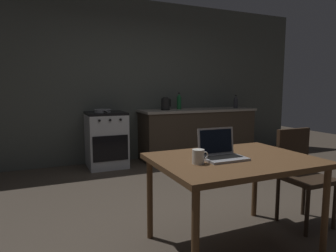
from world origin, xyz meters
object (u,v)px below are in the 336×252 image
object	(u,v)px
bottle	(236,102)
coffee_mug	(198,157)
frying_pan	(103,111)
dining_table	(234,166)
stove_oven	(106,139)
chair	(300,170)
bottle_b	(179,101)
laptop	(222,153)
electric_kettle	(165,104)

from	to	relation	value
bottle	coffee_mug	distance (m)	3.75
frying_pan	dining_table	bearing A→B (deg)	-81.16
stove_oven	chair	distance (m)	3.00
coffee_mug	bottle_b	xyz separation A→B (m)	(1.29, 2.99, 0.25)
chair	bottle	world-z (taller)	bottle
laptop	coffee_mug	size ratio (longest dim) A/B	2.53
chair	frying_pan	size ratio (longest dim) A/B	1.98
chair	bottle_b	size ratio (longest dim) A/B	2.97
bottle	stove_oven	bearing A→B (deg)	178.90
stove_oven	dining_table	size ratio (longest dim) A/B	0.72
electric_kettle	bottle	size ratio (longest dim) A/B	0.90
bottle	coffee_mug	bearing A→B (deg)	-130.34
dining_table	stove_oven	bearing A→B (deg)	97.76
electric_kettle	coffee_mug	size ratio (longest dim) A/B	1.76
bottle_b	electric_kettle	bearing A→B (deg)	-164.95
chair	bottle_b	distance (m)	2.86
dining_table	coffee_mug	xyz separation A→B (m)	(-0.34, -0.05, 0.12)
bottle	laptop	bearing A→B (deg)	-128.08
dining_table	electric_kettle	xyz separation A→B (m)	(0.65, 2.85, 0.33)
dining_table	bottle_b	world-z (taller)	bottle_b
dining_table	laptop	world-z (taller)	laptop
stove_oven	frying_pan	xyz separation A→B (m)	(-0.05, -0.03, 0.47)
frying_pan	bottle	bearing A→B (deg)	-0.51
dining_table	frying_pan	size ratio (longest dim) A/B	2.75
chair	coffee_mug	distance (m)	1.24
bottle_b	stove_oven	bearing A→B (deg)	-176.47
frying_pan	bottle_b	size ratio (longest dim) A/B	1.50
laptop	electric_kettle	size ratio (longest dim) A/B	1.44
dining_table	coffee_mug	size ratio (longest dim) A/B	9.69
bottle	frying_pan	world-z (taller)	bottle
dining_table	frying_pan	xyz separation A→B (m)	(-0.44, 2.83, 0.25)
stove_oven	electric_kettle	world-z (taller)	electric_kettle
stove_oven	bottle	distance (m)	2.53
dining_table	bottle	bearing A→B (deg)	53.41
electric_kettle	dining_table	bearing A→B (deg)	-102.82
stove_oven	coffee_mug	xyz separation A→B (m)	(0.05, -2.90, 0.34)
laptop	electric_kettle	bearing A→B (deg)	77.25
stove_oven	laptop	bearing A→B (deg)	-84.27
chair	stove_oven	bearing A→B (deg)	96.44
chair	bottle_b	world-z (taller)	bottle_b
bottle	bottle_b	distance (m)	1.14
bottle	bottle_b	world-z (taller)	bottle_b
chair	frying_pan	bearing A→B (deg)	97.52
coffee_mug	frying_pan	bearing A→B (deg)	91.92
bottle	coffee_mug	xyz separation A→B (m)	(-2.43, -2.86, -0.22)
frying_pan	coffee_mug	xyz separation A→B (m)	(0.10, -2.88, -0.13)
stove_oven	bottle_b	bearing A→B (deg)	3.53
laptop	bottle_b	world-z (taller)	bottle_b
laptop	electric_kettle	world-z (taller)	electric_kettle
chair	coffee_mug	world-z (taller)	chair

